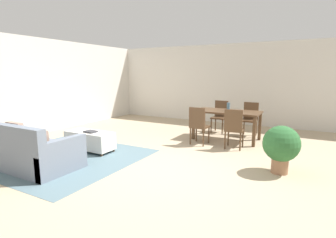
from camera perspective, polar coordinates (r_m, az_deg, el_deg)
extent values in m
plane|color=tan|center=(4.94, -1.70, -10.39)|extent=(10.80, 10.80, 0.00)
cube|color=silver|center=(9.30, 14.23, 7.30)|extent=(9.00, 0.12, 2.70)
cube|color=silver|center=(8.21, -28.10, 6.17)|extent=(0.12, 11.00, 2.70)
cube|color=slate|center=(5.90, -21.75, -7.68)|extent=(3.00, 2.80, 0.01)
cube|color=slate|center=(5.60, -27.78, -6.84)|extent=(1.97, 0.97, 0.42)
cube|color=slate|center=(5.30, -31.77, -3.28)|extent=(1.97, 0.16, 0.44)
cube|color=slate|center=(6.35, -32.44, -4.46)|extent=(0.14, 0.97, 0.62)
cube|color=slate|center=(4.86, -21.85, -7.61)|extent=(0.14, 0.97, 0.62)
cube|color=beige|center=(5.93, -32.22, -2.39)|extent=(0.38, 0.09, 0.38)
cube|color=gray|center=(5.61, -30.21, -2.68)|extent=(0.41, 0.11, 0.41)
cube|color=silver|center=(5.28, -28.22, -3.41)|extent=(0.37, 0.11, 0.37)
cube|color=gray|center=(4.97, -25.93, -4.14)|extent=(0.35, 0.12, 0.35)
cube|color=silver|center=(6.14, -16.53, -4.35)|extent=(1.12, 0.47, 0.38)
cylinder|color=#513823|center=(6.67, -18.39, -5.26)|extent=(0.05, 0.05, 0.06)
cylinder|color=#513823|center=(5.99, -11.70, -6.66)|extent=(0.05, 0.05, 0.06)
cylinder|color=#513823|center=(6.44, -20.83, -5.95)|extent=(0.05, 0.05, 0.06)
cylinder|color=#513823|center=(5.72, -14.15, -7.54)|extent=(0.05, 0.05, 0.06)
cylinder|color=olive|center=(6.64, -31.38, -4.10)|extent=(0.04, 0.04, 0.55)
cube|color=#513823|center=(6.96, 12.63, 1.58)|extent=(1.66, 0.86, 0.04)
cube|color=#513823|center=(7.61, 7.73, -0.48)|extent=(0.07, 0.07, 0.72)
cube|color=#513823|center=(7.21, 19.24, -1.51)|extent=(0.07, 0.07, 0.72)
cube|color=#513823|center=(6.94, 5.53, -1.43)|extent=(0.07, 0.07, 0.72)
cube|color=#513823|center=(6.50, 18.13, -2.65)|extent=(0.07, 0.07, 0.72)
cube|color=#513823|center=(6.46, 6.90, -1.66)|extent=(0.41, 0.41, 0.04)
cube|color=#513823|center=(6.26, 6.28, 0.35)|extent=(0.40, 0.05, 0.47)
cylinder|color=#513823|center=(6.73, 6.13, -3.14)|extent=(0.04, 0.04, 0.41)
cylinder|color=#513823|center=(6.60, 8.81, -3.46)|extent=(0.04, 0.04, 0.41)
cylinder|color=#513823|center=(6.43, 4.86, -3.73)|extent=(0.04, 0.04, 0.41)
cylinder|color=#513823|center=(6.30, 7.65, -4.08)|extent=(0.04, 0.04, 0.41)
cube|color=#513823|center=(6.24, 14.17, -2.30)|extent=(0.43, 0.43, 0.04)
cube|color=#513823|center=(6.02, 13.95, -0.26)|extent=(0.40, 0.07, 0.47)
cylinder|color=#513823|center=(6.48, 12.90, -3.84)|extent=(0.04, 0.04, 0.41)
cylinder|color=#513823|center=(6.42, 15.87, -4.10)|extent=(0.04, 0.04, 0.41)
cylinder|color=#513823|center=(6.16, 12.23, -4.53)|extent=(0.04, 0.04, 0.41)
cylinder|color=#513823|center=(6.10, 15.35, -4.81)|extent=(0.04, 0.04, 0.41)
cube|color=#513823|center=(7.84, 10.98, 0.25)|extent=(0.42, 0.42, 0.04)
cube|color=#513823|center=(7.97, 11.49, 2.24)|extent=(0.40, 0.06, 0.47)
cylinder|color=#513823|center=(7.67, 11.68, -1.70)|extent=(0.04, 0.04, 0.41)
cylinder|color=#513823|center=(7.79, 9.32, -1.45)|extent=(0.04, 0.04, 0.41)
cylinder|color=#513823|center=(7.99, 12.50, -1.28)|extent=(0.04, 0.04, 0.41)
cylinder|color=#513823|center=(8.10, 10.23, -1.05)|extent=(0.04, 0.04, 0.41)
cube|color=#513823|center=(7.58, 17.11, -0.33)|extent=(0.41, 0.41, 0.04)
cube|color=#513823|center=(7.71, 17.52, 1.73)|extent=(0.40, 0.05, 0.47)
cylinder|color=#513823|center=(7.42, 17.99, -2.36)|extent=(0.04, 0.04, 0.41)
cylinder|color=#513823|center=(7.50, 15.46, -2.11)|extent=(0.04, 0.04, 0.41)
cylinder|color=#513823|center=(7.75, 18.54, -1.89)|extent=(0.04, 0.04, 0.41)
cylinder|color=#513823|center=(7.82, 16.11, -1.66)|extent=(0.04, 0.04, 0.41)
cylinder|color=slate|center=(6.96, 12.92, 2.61)|extent=(0.08, 0.08, 0.21)
cube|color=#333338|center=(6.01, -16.43, -2.63)|extent=(0.27, 0.22, 0.03)
cylinder|color=#996B4C|center=(5.03, 23.00, -9.26)|extent=(0.28, 0.28, 0.26)
sphere|color=#2D6633|center=(4.92, 23.31, -4.92)|extent=(0.62, 0.62, 0.62)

